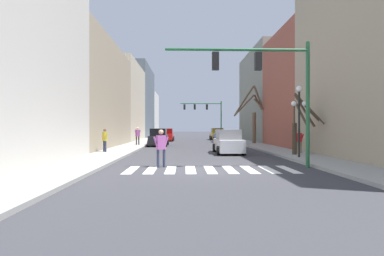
# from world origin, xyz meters

# --- Properties ---
(ground_plane) EXTENTS (240.00, 240.00, 0.00)m
(ground_plane) POSITION_xyz_m (0.00, 0.00, 0.00)
(ground_plane) COLOR #38383D
(sidewalk_left) EXTENTS (2.66, 90.00, 0.15)m
(sidewalk_left) POSITION_xyz_m (-6.30, 0.00, 0.07)
(sidewalk_left) COLOR #9E9E99
(sidewalk_left) RESTS_ON ground_plane
(sidewalk_right) EXTENTS (2.66, 90.00, 0.15)m
(sidewalk_right) POSITION_xyz_m (6.30, 0.00, 0.07)
(sidewalk_right) COLOR #9E9E99
(sidewalk_right) RESTS_ON ground_plane
(building_row_left) EXTENTS (6.00, 68.06, 13.90)m
(building_row_left) POSITION_xyz_m (-10.63, 27.21, 5.90)
(building_row_left) COLOR beige
(building_row_left) RESTS_ON ground_plane
(building_row_right) EXTENTS (6.00, 39.98, 13.43)m
(building_row_right) POSITION_xyz_m (10.63, 13.49, 6.24)
(building_row_right) COLOR tan
(building_row_right) RESTS_ON ground_plane
(crosswalk_stripes) EXTENTS (7.65, 2.60, 0.01)m
(crosswalk_stripes) POSITION_xyz_m (-0.00, -0.03, 0.00)
(crosswalk_stripes) COLOR white
(crosswalk_stripes) RESTS_ON ground_plane
(traffic_signal_near) EXTENTS (6.90, 0.28, 6.03)m
(traffic_signal_near) POSITION_xyz_m (2.70, 0.50, 4.39)
(traffic_signal_near) COLOR #236038
(traffic_signal_near) RESTS_ON ground_plane
(traffic_signal_far) EXTENTS (6.63, 0.28, 6.13)m
(traffic_signal_far) POSITION_xyz_m (2.27, 34.19, 4.55)
(traffic_signal_far) COLOR #236038
(traffic_signal_far) RESTS_ON ground_plane
(street_lamp_right_corner) EXTENTS (0.95, 0.36, 4.27)m
(street_lamp_right_corner) POSITION_xyz_m (5.67, 4.02, 3.17)
(street_lamp_right_corner) COLOR black
(street_lamp_right_corner) RESTS_ON sidewalk_right
(car_driving_toward_lane) EXTENTS (2.07, 4.55, 1.81)m
(car_driving_toward_lane) POSITION_xyz_m (3.82, 32.03, 0.84)
(car_driving_toward_lane) COLOR #A38423
(car_driving_toward_lane) RESTS_ON ground_plane
(car_parked_right_near) EXTENTS (2.00, 4.63, 1.76)m
(car_parked_right_near) POSITION_xyz_m (2.07, 8.44, 0.82)
(car_parked_right_near) COLOR silver
(car_parked_right_near) RESTS_ON ground_plane
(car_driving_away_lane) EXTENTS (2.20, 4.43, 1.61)m
(car_driving_away_lane) POSITION_xyz_m (3.75, 24.69, 0.76)
(car_driving_away_lane) COLOR navy
(car_driving_away_lane) RESTS_ON ground_plane
(car_parked_right_far) EXTENTS (1.96, 4.84, 1.80)m
(car_parked_right_far) POSITION_xyz_m (-3.87, 17.59, 0.83)
(car_parked_right_far) COLOR black
(car_parked_right_far) RESTS_ON ground_plane
(car_parked_left_near) EXTENTS (2.19, 4.35, 1.76)m
(car_parked_left_near) POSITION_xyz_m (-3.76, 28.65, 0.82)
(car_parked_left_near) COLOR red
(car_parked_left_near) RESTS_ON ground_plane
(pedestrian_waiting_at_curb) EXTENTS (0.58, 0.65, 1.81)m
(pedestrian_waiting_at_curb) POSITION_xyz_m (-5.95, 17.00, 1.22)
(pedestrian_waiting_at_curb) COLOR black
(pedestrian_waiting_at_curb) RESTS_ON sidewalk_left
(pedestrian_on_left_sidewalk) EXTENTS (0.53, 0.62, 1.69)m
(pedestrian_on_left_sidewalk) POSITION_xyz_m (-6.98, 8.24, 1.15)
(pedestrian_on_left_sidewalk) COLOR #282D47
(pedestrian_on_left_sidewalk) RESTS_ON sidewalk_left
(pedestrian_crossing_street) EXTENTS (0.75, 0.42, 1.83)m
(pedestrian_crossing_street) POSITION_xyz_m (-2.31, 0.83, 1.08)
(pedestrian_crossing_street) COLOR #282D47
(pedestrian_crossing_street) RESTS_ON ground_plane
(pedestrian_near_right_corner) EXTENTS (0.70, 0.26, 1.63)m
(pedestrian_near_right_corner) POSITION_xyz_m (6.82, 7.02, 1.12)
(pedestrian_near_right_corner) COLOR #7A705B
(pedestrian_near_right_corner) RESTS_ON sidewalk_right
(street_tree_right_far) EXTENTS (2.20, 1.19, 4.07)m
(street_tree_right_far) POSITION_xyz_m (6.30, 5.63, 2.07)
(street_tree_right_far) COLOR #473828
(street_tree_right_far) RESTS_ON sidewalk_right
(street_tree_left_near) EXTENTS (3.69, 2.05, 6.51)m
(street_tree_left_near) POSITION_xyz_m (6.60, 19.84, 3.27)
(street_tree_left_near) COLOR brown
(street_tree_left_near) RESTS_ON sidewalk_right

